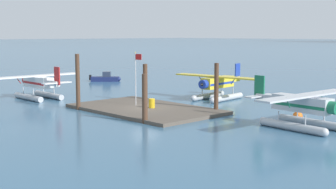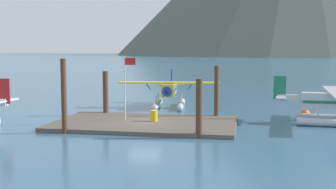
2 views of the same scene
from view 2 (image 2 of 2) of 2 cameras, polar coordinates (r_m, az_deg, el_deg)
name	(u,v)px [view 2 (image 2 of 2)]	position (r m, az deg, el deg)	size (l,w,h in m)	color
ground_plane	(145,125)	(34.41, -3.02, -4.09)	(1200.00, 1200.00, 0.00)	#38607F
dock_platform	(145,123)	(34.38, -3.02, -3.84)	(14.39, 8.73, 0.30)	brown
piling_near_left	(64,96)	(31.58, -13.64, -0.23)	(0.40, 0.40, 5.38)	#4C3323
piling_near_right	(199,109)	(29.19, 4.15, -1.89)	(0.46, 0.46, 4.06)	#4C3323
piling_far_left	(106,94)	(39.29, -8.27, 0.11)	(0.50, 0.50, 4.06)	#4C3323
piling_far_right	(217,93)	(37.32, 6.46, 0.25)	(0.42, 0.42, 4.61)	#4C3323
flagpole	(127,80)	(34.65, -5.53, 1.96)	(0.95, 0.10, 5.22)	silver
fuel_drum	(154,116)	(34.38, -1.87, -2.84)	(0.62, 0.62, 0.88)	gold
mooring_buoy	(305,114)	(39.34, 17.74, -2.48)	(0.82, 0.82, 0.82)	orange
seaplane_yellow_bow_centre	(169,92)	(44.57, 0.15, 0.29)	(10.49, 7.95, 3.84)	#B7BABF
seaplane_silver_stbd_fwd	(333,105)	(36.99, 21.06, -1.30)	(7.97, 10.47, 3.84)	#B7BABF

